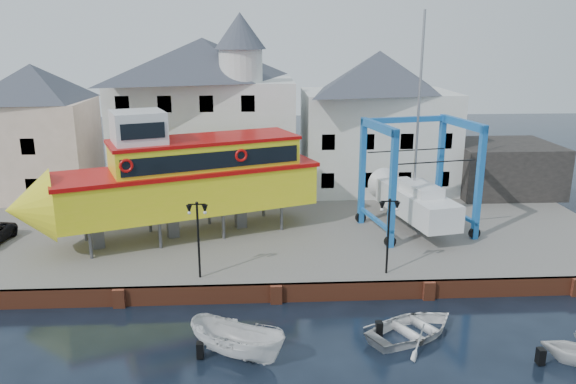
{
  "coord_description": "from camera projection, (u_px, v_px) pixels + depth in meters",
  "views": [
    {
      "loc": [
        -0.85,
        -26.46,
        13.41
      ],
      "look_at": [
        1.0,
        7.0,
        4.0
      ],
      "focal_mm": 35.0,
      "sensor_mm": 36.0,
      "label": 1
    }
  ],
  "objects": [
    {
      "name": "ground",
      "position": [
        276.0,
        303.0,
        29.11
      ],
      "size": [
        140.0,
        140.0,
        0.0
      ],
      "primitive_type": "plane",
      "color": "black",
      "rests_on": "ground"
    },
    {
      "name": "motorboat_a",
      "position": [
        238.0,
        357.0,
        24.2
      ],
      "size": [
        4.89,
        3.88,
        1.8
      ],
      "primitive_type": "imported",
      "rotation": [
        0.0,
        0.0,
        1.03
      ],
      "color": "white",
      "rests_on": "ground"
    },
    {
      "name": "lamp_post_right",
      "position": [
        389.0,
        217.0,
        29.45
      ],
      "size": [
        1.12,
        0.32,
        4.2
      ],
      "color": "black",
      "rests_on": "hardstanding"
    },
    {
      "name": "travel_lift",
      "position": [
        411.0,
        193.0,
        37.08
      ],
      "size": [
        7.36,
        9.48,
        13.89
      ],
      "rotation": [
        0.0,
        0.0,
        0.2
      ],
      "color": "#156AA4",
      "rests_on": "hardstanding"
    },
    {
      "name": "building_white_right",
      "position": [
        377.0,
        121.0,
        46.07
      ],
      "size": [
        12.0,
        8.0,
        11.2
      ],
      "color": "silver",
      "rests_on": "hardstanding"
    },
    {
      "name": "shed_dark",
      "position": [
        502.0,
        167.0,
        45.65
      ],
      "size": [
        8.0,
        7.0,
        4.0
      ],
      "primitive_type": "cube",
      "color": "black",
      "rests_on": "hardstanding"
    },
    {
      "name": "quay_wall",
      "position": [
        276.0,
        293.0,
        29.08
      ],
      "size": [
        44.0,
        0.47,
        1.0
      ],
      "color": "brown",
      "rests_on": "ground"
    },
    {
      "name": "building_pink",
      "position": [
        38.0,
        131.0,
        43.79
      ],
      "size": [
        8.0,
        7.0,
        10.3
      ],
      "color": "#C9AC94",
      "rests_on": "hardstanding"
    },
    {
      "name": "motorboat_b",
      "position": [
        413.0,
        336.0,
        25.93
      ],
      "size": [
        5.8,
        5.27,
        0.98
      ],
      "primitive_type": "imported",
      "rotation": [
        0.0,
        0.0,
        2.07
      ],
      "color": "white",
      "rests_on": "ground"
    },
    {
      "name": "motorboat_c",
      "position": [
        576.0,
        363.0,
        23.73
      ],
      "size": [
        3.77,
        3.61,
        1.54
      ],
      "primitive_type": "imported",
      "rotation": [
        0.0,
        0.0,
        1.08
      ],
      "color": "white",
      "rests_on": "ground"
    },
    {
      "name": "tour_boat",
      "position": [
        171.0,
        179.0,
        34.7
      ],
      "size": [
        18.93,
        10.79,
        8.09
      ],
      "rotation": [
        0.0,
        0.0,
        0.37
      ],
      "color": "#59595E",
      "rests_on": "hardstanding"
    },
    {
      "name": "lamp_post_left",
      "position": [
        198.0,
        221.0,
        28.92
      ],
      "size": [
        1.12,
        0.32,
        4.2
      ],
      "color": "black",
      "rests_on": "hardstanding"
    },
    {
      "name": "hardstanding",
      "position": [
        271.0,
        225.0,
        39.55
      ],
      "size": [
        44.0,
        22.0,
        1.0
      ],
      "primitive_type": "cube",
      "color": "#666057",
      "rests_on": "ground"
    },
    {
      "name": "building_white_main",
      "position": [
        206.0,
        114.0,
        44.55
      ],
      "size": [
        14.0,
        8.3,
        14.0
      ],
      "color": "silver",
      "rests_on": "hardstanding"
    }
  ]
}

